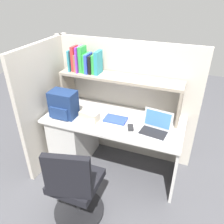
{
  "coord_description": "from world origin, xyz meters",
  "views": [
    {
      "loc": [
        0.78,
        -2.09,
        2.12
      ],
      "look_at": [
        0.0,
        -0.05,
        0.85
      ],
      "focal_mm": 36.33,
      "sensor_mm": 36.0,
      "label": 1
    }
  ],
  "objects_px": {
    "laptop": "(155,128)",
    "paper_cup": "(91,123)",
    "computer_mouse": "(131,128)",
    "office_chair": "(75,190)",
    "tissue_box": "(90,116)",
    "backpack": "(63,105)"
  },
  "relations": [
    {
      "from": "laptop",
      "to": "paper_cup",
      "type": "distance_m",
      "value": 0.69
    },
    {
      "from": "computer_mouse",
      "to": "paper_cup",
      "type": "height_order",
      "value": "paper_cup"
    },
    {
      "from": "office_chair",
      "to": "tissue_box",
      "type": "bearing_deg",
      "value": -90.68
    },
    {
      "from": "laptop",
      "to": "office_chair",
      "type": "height_order",
      "value": "laptop"
    },
    {
      "from": "paper_cup",
      "to": "tissue_box",
      "type": "height_order",
      "value": "tissue_box"
    },
    {
      "from": "office_chair",
      "to": "laptop",
      "type": "bearing_deg",
      "value": -142.38
    },
    {
      "from": "backpack",
      "to": "computer_mouse",
      "type": "relative_size",
      "value": 3.0
    },
    {
      "from": "backpack",
      "to": "office_chair",
      "type": "relative_size",
      "value": 0.34
    },
    {
      "from": "laptop",
      "to": "computer_mouse",
      "type": "relative_size",
      "value": 3.28
    },
    {
      "from": "computer_mouse",
      "to": "office_chair",
      "type": "bearing_deg",
      "value": -136.82
    },
    {
      "from": "backpack",
      "to": "paper_cup",
      "type": "bearing_deg",
      "value": -12.57
    },
    {
      "from": "laptop",
      "to": "tissue_box",
      "type": "xyz_separation_m",
      "value": [
        -0.75,
        -0.03,
        -0.0
      ]
    },
    {
      "from": "paper_cup",
      "to": "tissue_box",
      "type": "distance_m",
      "value": 0.14
    },
    {
      "from": "computer_mouse",
      "to": "tissue_box",
      "type": "bearing_deg",
      "value": 156.91
    },
    {
      "from": "paper_cup",
      "to": "office_chair",
      "type": "xyz_separation_m",
      "value": [
        0.09,
        -0.59,
        -0.38
      ]
    },
    {
      "from": "computer_mouse",
      "to": "laptop",
      "type": "bearing_deg",
      "value": -13.08
    },
    {
      "from": "office_chair",
      "to": "backpack",
      "type": "bearing_deg",
      "value": -68.54
    },
    {
      "from": "paper_cup",
      "to": "tissue_box",
      "type": "xyz_separation_m",
      "value": [
        -0.08,
        0.12,
        0.01
      ]
    },
    {
      "from": "backpack",
      "to": "computer_mouse",
      "type": "bearing_deg",
      "value": 1.34
    },
    {
      "from": "backpack",
      "to": "tissue_box",
      "type": "relative_size",
      "value": 1.42
    },
    {
      "from": "laptop",
      "to": "office_chair",
      "type": "xyz_separation_m",
      "value": [
        -0.58,
        -0.74,
        -0.39
      ]
    },
    {
      "from": "paper_cup",
      "to": "office_chair",
      "type": "relative_size",
      "value": 0.09
    }
  ]
}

